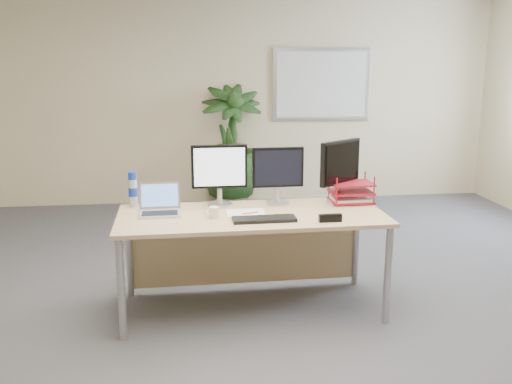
{
  "coord_description": "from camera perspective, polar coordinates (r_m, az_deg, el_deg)",
  "views": [
    {
      "loc": [
        -0.61,
        -3.53,
        1.88
      ],
      "look_at": [
        -0.12,
        0.35,
        0.97
      ],
      "focal_mm": 40.0,
      "sensor_mm": 36.0,
      "label": 1
    }
  ],
  "objects": [
    {
      "name": "floor",
      "position": [
        4.05,
        2.43,
        -14.53
      ],
      "size": [
        8.0,
        8.0,
        0.0
      ],
      "primitive_type": "plane",
      "color": "#48484D",
      "rests_on": "ground"
    },
    {
      "name": "back_wall",
      "position": [
        7.58,
        -2.53,
        9.14
      ],
      "size": [
        7.0,
        0.04,
        2.7
      ],
      "primitive_type": "cube",
      "color": "beige",
      "rests_on": "floor"
    },
    {
      "name": "whiteboard",
      "position": [
        7.72,
        6.54,
        10.63
      ],
      "size": [
        1.3,
        0.04,
        0.95
      ],
      "color": "silver",
      "rests_on": "back_wall"
    },
    {
      "name": "desk",
      "position": [
        4.39,
        -0.63,
        -3.84
      ],
      "size": [
        1.99,
        0.87,
        0.76
      ],
      "color": "tan",
      "rests_on": "floor"
    },
    {
      "name": "floor_plant",
      "position": [
        7.35,
        -2.56,
        4.3
      ],
      "size": [
        0.91,
        0.91,
        1.5
      ],
      "primitive_type": "imported",
      "rotation": [
        0.0,
        0.0,
        0.09
      ],
      "color": "#163413",
      "rests_on": "floor"
    },
    {
      "name": "monitor_left",
      "position": [
        4.41,
        -3.68,
        2.08
      ],
      "size": [
        0.43,
        0.2,
        0.48
      ],
      "color": "#B0B1B5",
      "rests_on": "desk"
    },
    {
      "name": "monitor_right",
      "position": [
        4.47,
        2.19,
        2.04
      ],
      "size": [
        0.41,
        0.18,
        0.45
      ],
      "color": "#B0B1B5",
      "rests_on": "desk"
    },
    {
      "name": "monitor_dark",
      "position": [
        4.57,
        8.42,
        2.48
      ],
      "size": [
        0.38,
        0.3,
        0.5
      ],
      "color": "#B0B1B5",
      "rests_on": "desk"
    },
    {
      "name": "laptop",
      "position": [
        4.3,
        -9.6,
        -1.35
      ],
      "size": [
        0.31,
        0.27,
        0.22
      ],
      "color": "silver",
      "rests_on": "desk"
    },
    {
      "name": "keyboard",
      "position": [
        4.05,
        0.84,
        -2.73
      ],
      "size": [
        0.45,
        0.16,
        0.03
      ],
      "primitive_type": "cube",
      "rotation": [
        0.0,
        0.0,
        0.02
      ],
      "color": "black",
      "rests_on": "desk"
    },
    {
      "name": "coffee_mug",
      "position": [
        4.13,
        -4.25,
        -2.05
      ],
      "size": [
        0.11,
        0.07,
        0.08
      ],
      "color": "white",
      "rests_on": "desk"
    },
    {
      "name": "spiral_notebook",
      "position": [
        4.23,
        -1.03,
        -2.13
      ],
      "size": [
        0.29,
        0.22,
        0.01
      ],
      "primitive_type": "cube",
      "rotation": [
        0.0,
        0.0,
        0.01
      ],
      "color": "white",
      "rests_on": "desk"
    },
    {
      "name": "orange_pen",
      "position": [
        4.2,
        -0.57,
        -2.1
      ],
      "size": [
        0.13,
        0.04,
        0.01
      ],
      "primitive_type": "cylinder",
      "rotation": [
        0.0,
        1.57,
        0.25
      ],
      "color": "#E14719",
      "rests_on": "spiral_notebook"
    },
    {
      "name": "yellow_highlighter",
      "position": [
        4.21,
        2.57,
        -2.19
      ],
      "size": [
        0.11,
        0.03,
        0.01
      ],
      "primitive_type": "cylinder",
      "rotation": [
        0.0,
        1.57,
        -0.16
      ],
      "color": "yellow",
      "rests_on": "desk"
    },
    {
      "name": "water_bottle",
      "position": [
        4.51,
        -12.2,
        0.18
      ],
      "size": [
        0.07,
        0.07,
        0.28
      ],
      "color": "silver",
      "rests_on": "desk"
    },
    {
      "name": "letter_tray",
      "position": [
        4.62,
        9.47,
        -0.17
      ],
      "size": [
        0.34,
        0.26,
        0.16
      ],
      "color": "maroon",
      "rests_on": "desk"
    },
    {
      "name": "stapler",
      "position": [
        4.06,
        7.43,
        -2.59
      ],
      "size": [
        0.16,
        0.05,
        0.05
      ],
      "primitive_type": "cube",
      "rotation": [
        0.0,
        0.0,
        0.02
      ],
      "color": "black",
      "rests_on": "desk"
    }
  ]
}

